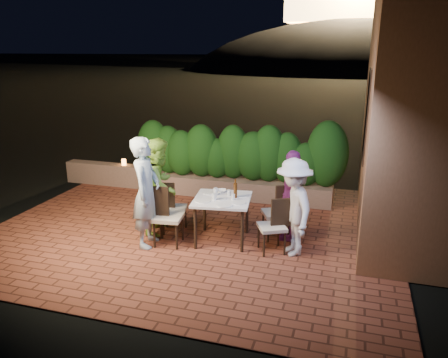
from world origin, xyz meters
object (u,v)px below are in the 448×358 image
at_px(dining_table, 222,220).
at_px(diner_blue, 146,192).
at_px(bowl, 222,191).
at_px(diner_white, 293,207).
at_px(diner_green, 160,186).
at_px(chair_right_back, 276,212).
at_px(diner_purple, 292,195).
at_px(parapet_lamp, 124,162).
at_px(chair_left_back, 174,208).
at_px(chair_right_front, 272,226).
at_px(beer_bottle, 235,189).
at_px(chair_left_front, 168,216).

height_order(dining_table, diner_blue, diner_blue).
xyz_separation_m(bowl, diner_white, (1.29, -0.45, -0.00)).
bearing_deg(bowl, diner_green, -168.56).
bearing_deg(dining_table, chair_right_back, 24.91).
xyz_separation_m(diner_purple, parapet_lamp, (-4.14, 1.80, -0.20)).
bearing_deg(parapet_lamp, dining_table, -36.13).
xyz_separation_m(dining_table, bowl, (-0.11, 0.32, 0.39)).
xyz_separation_m(chair_left_back, chair_right_front, (1.78, -0.28, -0.01)).
relative_size(dining_table, diner_purple, 0.59).
relative_size(beer_bottle, parapet_lamp, 2.26).
height_order(dining_table, beer_bottle, beer_bottle).
bearing_deg(chair_left_back, diner_blue, -122.29).
relative_size(diner_blue, diner_white, 1.17).
relative_size(chair_left_back, diner_blue, 0.50).
relative_size(beer_bottle, chair_left_front, 0.32).
bearing_deg(dining_table, diner_blue, -156.75).
bearing_deg(chair_right_back, diner_blue, -1.93).
bearing_deg(chair_left_front, parapet_lamp, 123.72).
xyz_separation_m(chair_left_front, parapet_lamp, (-2.26, 2.61, 0.08)).
xyz_separation_m(beer_bottle, chair_left_front, (-1.00, -0.46, -0.42)).
bearing_deg(diner_white, chair_right_front, -112.68).
height_order(dining_table, chair_left_back, chair_left_back).
bearing_deg(chair_left_front, diner_white, -0.25).
distance_m(diner_blue, diner_green, 0.60).
bearing_deg(diner_purple, chair_right_back, -75.90).
distance_m(chair_left_back, chair_right_back, 1.76).
relative_size(chair_right_back, diner_green, 0.55).
bearing_deg(diner_blue, chair_left_front, -77.67).
bearing_deg(chair_left_back, chair_right_back, -4.69).
distance_m(chair_right_front, diner_blue, 2.06).
relative_size(beer_bottle, bowl, 1.99).
bearing_deg(dining_table, parapet_lamp, 143.87).
distance_m(beer_bottle, diner_white, 1.02).
relative_size(chair_left_front, chair_right_back, 1.07).
xyz_separation_m(diner_blue, diner_white, (2.30, 0.35, -0.13)).
xyz_separation_m(dining_table, diner_purple, (1.08, 0.44, 0.39)).
bearing_deg(bowl, diner_purple, 5.63).
distance_m(chair_right_front, diner_white, 0.46).
xyz_separation_m(chair_right_back, diner_purple, (0.25, 0.05, 0.31)).
height_order(beer_bottle, bowl, beer_bottle).
relative_size(chair_left_front, chair_right_front, 1.12).
bearing_deg(chair_left_front, bowl, 37.59).
bearing_deg(diner_purple, bowl, -81.98).
height_order(beer_bottle, chair_left_back, beer_bottle).
relative_size(bowl, diner_white, 0.10).
distance_m(chair_left_back, diner_green, 0.45).
height_order(bowl, chair_right_back, chair_right_back).
xyz_separation_m(bowl, chair_right_back, (0.94, 0.07, -0.31)).
height_order(chair_right_back, diner_green, diner_green).
height_order(bowl, diner_purple, diner_purple).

